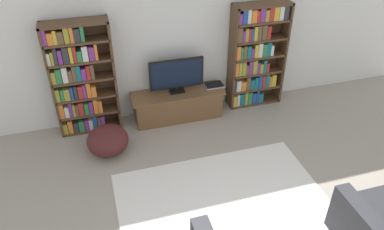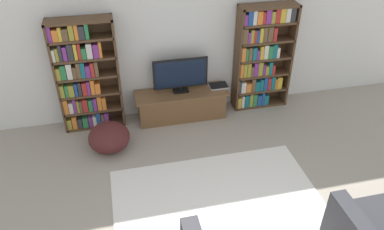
{
  "view_description": "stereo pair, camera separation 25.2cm",
  "coord_description": "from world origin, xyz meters",
  "px_view_note": "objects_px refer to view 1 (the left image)",
  "views": [
    {
      "loc": [
        -1.15,
        -1.08,
        3.52
      ],
      "look_at": [
        0.02,
        2.92,
        0.7
      ],
      "focal_mm": 35.0,
      "sensor_mm": 36.0,
      "label": 1
    },
    {
      "loc": [
        -0.91,
        -1.14,
        3.52
      ],
      "look_at": [
        0.02,
        2.92,
        0.7
      ],
      "focal_mm": 35.0,
      "sensor_mm": 36.0,
      "label": 2
    }
  ],
  "objects_px": {
    "bookshelf_left": "(80,79)",
    "beanbag_ottoman": "(108,140)",
    "television": "(177,75)",
    "laptop": "(214,85)",
    "tv_stand": "(178,105)",
    "bookshelf_right": "(255,55)"
  },
  "relations": [
    {
      "from": "bookshelf_left",
      "to": "tv_stand",
      "type": "bearing_deg",
      "value": -4.34
    },
    {
      "from": "bookshelf_left",
      "to": "television",
      "type": "bearing_deg",
      "value": -3.12
    },
    {
      "from": "bookshelf_left",
      "to": "beanbag_ottoman",
      "type": "relative_size",
      "value": 2.93
    },
    {
      "from": "tv_stand",
      "to": "television",
      "type": "xyz_separation_m",
      "value": [
        0.0,
        0.03,
        0.53
      ]
    },
    {
      "from": "bookshelf_left",
      "to": "beanbag_ottoman",
      "type": "height_order",
      "value": "bookshelf_left"
    },
    {
      "from": "bookshelf_left",
      "to": "beanbag_ottoman",
      "type": "xyz_separation_m",
      "value": [
        0.26,
        -0.71,
        -0.67
      ]
    },
    {
      "from": "bookshelf_left",
      "to": "bookshelf_right",
      "type": "height_order",
      "value": "same"
    },
    {
      "from": "bookshelf_right",
      "to": "beanbag_ottoman",
      "type": "height_order",
      "value": "bookshelf_right"
    },
    {
      "from": "laptop",
      "to": "beanbag_ottoman",
      "type": "xyz_separation_m",
      "value": [
        -1.83,
        -0.64,
        -0.27
      ]
    },
    {
      "from": "bookshelf_right",
      "to": "laptop",
      "type": "height_order",
      "value": "bookshelf_right"
    },
    {
      "from": "television",
      "to": "beanbag_ottoman",
      "type": "distance_m",
      "value": 1.46
    },
    {
      "from": "television",
      "to": "tv_stand",
      "type": "bearing_deg",
      "value": -90.0
    },
    {
      "from": "television",
      "to": "bookshelf_left",
      "type": "bearing_deg",
      "value": 176.88
    },
    {
      "from": "laptop",
      "to": "beanbag_ottoman",
      "type": "height_order",
      "value": "laptop"
    },
    {
      "from": "bookshelf_left",
      "to": "laptop",
      "type": "height_order",
      "value": "bookshelf_left"
    },
    {
      "from": "television",
      "to": "laptop",
      "type": "bearing_deg",
      "value": 1.42
    },
    {
      "from": "bookshelf_left",
      "to": "television",
      "type": "xyz_separation_m",
      "value": [
        1.45,
        -0.08,
        -0.11
      ]
    },
    {
      "from": "tv_stand",
      "to": "television",
      "type": "distance_m",
      "value": 0.53
    },
    {
      "from": "beanbag_ottoman",
      "to": "television",
      "type": "bearing_deg",
      "value": 27.64
    },
    {
      "from": "bookshelf_left",
      "to": "laptop",
      "type": "distance_m",
      "value": 2.13
    },
    {
      "from": "bookshelf_right",
      "to": "laptop",
      "type": "bearing_deg",
      "value": -175.06
    },
    {
      "from": "bookshelf_left",
      "to": "bookshelf_right",
      "type": "xyz_separation_m",
      "value": [
        2.8,
        -0.0,
        0.02
      ]
    }
  ]
}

